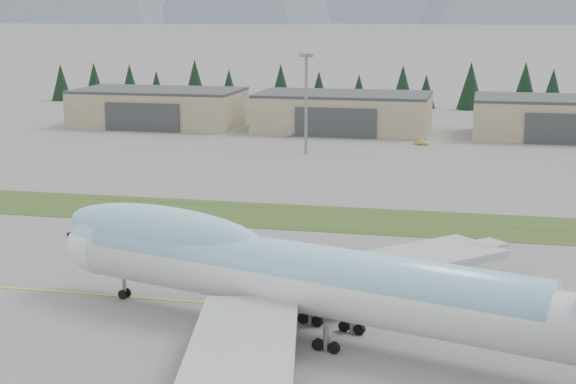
% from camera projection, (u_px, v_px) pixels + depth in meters
% --- Properties ---
extents(ground, '(7000.00, 7000.00, 0.00)m').
position_uv_depth(ground, '(265.00, 308.00, 102.42)').
color(ground, slate).
rests_on(ground, ground).
extents(grass_strip_far, '(400.00, 18.00, 0.08)m').
position_uv_depth(grass_strip_far, '(331.00, 219.00, 145.39)').
color(grass_strip_far, '#324619').
rests_on(grass_strip_far, ground).
extents(taxiway_line_main, '(400.00, 0.40, 0.02)m').
position_uv_depth(taxiway_line_main, '(265.00, 308.00, 102.42)').
color(taxiway_line_main, gold).
rests_on(taxiway_line_main, ground).
extents(boeing_747_freighter, '(74.46, 61.66, 19.67)m').
position_uv_depth(boeing_747_freighter, '(303.00, 276.00, 92.57)').
color(boeing_747_freighter, white).
rests_on(boeing_747_freighter, ground).
extents(hangar_left, '(48.00, 26.60, 10.80)m').
position_uv_depth(hangar_left, '(159.00, 107.00, 259.49)').
color(hangar_left, gray).
rests_on(hangar_left, ground).
extents(hangar_center, '(48.00, 26.60, 10.80)m').
position_uv_depth(hangar_center, '(343.00, 112.00, 247.67)').
color(hangar_center, gray).
rests_on(hangar_center, ground).
extents(hangar_right, '(48.00, 26.60, 10.80)m').
position_uv_depth(hangar_right, '(566.00, 118.00, 234.78)').
color(hangar_right, gray).
rests_on(hangar_right, ground).
extents(floodlight_masts, '(200.08, 5.80, 23.69)m').
position_uv_depth(floodlight_masts, '(426.00, 90.00, 201.14)').
color(floodlight_masts, gray).
rests_on(floodlight_masts, ground).
extents(service_vehicle_a, '(1.99, 4.15, 1.37)m').
position_uv_depth(service_vehicle_a, '(290.00, 136.00, 239.02)').
color(service_vehicle_a, silver).
rests_on(service_vehicle_a, ground).
extents(service_vehicle_b, '(4.05, 2.88, 1.27)m').
position_uv_depth(service_vehicle_b, '(421.00, 145.00, 223.96)').
color(service_vehicle_b, '#B18A2C').
rests_on(service_vehicle_b, ground).
extents(conifer_belt, '(272.23, 14.71, 16.45)m').
position_uv_depth(conifer_belt, '(424.00, 88.00, 302.30)').
color(conifer_belt, black).
rests_on(conifer_belt, ground).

